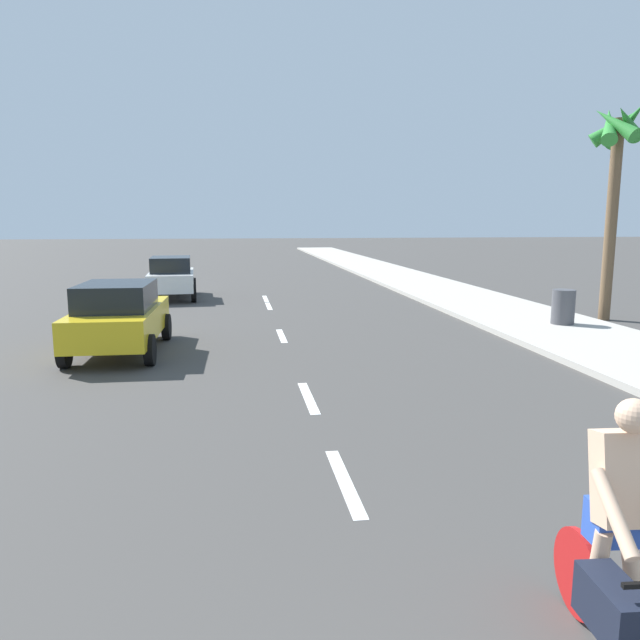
{
  "coord_description": "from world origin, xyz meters",
  "views": [
    {
      "loc": [
        -1.19,
        0.14,
        2.9
      ],
      "look_at": [
        0.37,
        10.86,
        1.1
      ],
      "focal_mm": 33.63,
      "sensor_mm": 36.0,
      "label": 1
    }
  ],
  "objects_px": {
    "parked_car_white": "(171,276)",
    "palm_tree_mid": "(617,152)",
    "trash_bin_far": "(563,307)",
    "cyclist": "(620,552)",
    "parked_car_yellow": "(119,316)"
  },
  "relations": [
    {
      "from": "cyclist",
      "to": "palm_tree_mid",
      "type": "xyz_separation_m",
      "value": [
        8.46,
        12.89,
        3.99
      ]
    },
    {
      "from": "parked_car_white",
      "to": "palm_tree_mid",
      "type": "height_order",
      "value": "palm_tree_mid"
    },
    {
      "from": "parked_car_white",
      "to": "palm_tree_mid",
      "type": "distance_m",
      "value": 15.37
    },
    {
      "from": "palm_tree_mid",
      "to": "trash_bin_far",
      "type": "bearing_deg",
      "value": -149.19
    },
    {
      "from": "cyclist",
      "to": "trash_bin_far",
      "type": "height_order",
      "value": "cyclist"
    },
    {
      "from": "trash_bin_far",
      "to": "palm_tree_mid",
      "type": "bearing_deg",
      "value": 30.81
    },
    {
      "from": "parked_car_yellow",
      "to": "parked_car_white",
      "type": "distance_m",
      "value": 9.5
    },
    {
      "from": "cyclist",
      "to": "parked_car_yellow",
      "type": "bearing_deg",
      "value": -60.56
    },
    {
      "from": "parked_car_yellow",
      "to": "cyclist",
      "type": "bearing_deg",
      "value": -63.68
    },
    {
      "from": "parked_car_white",
      "to": "palm_tree_mid",
      "type": "xyz_separation_m",
      "value": [
        13.13,
        -6.93,
        3.99
      ]
    },
    {
      "from": "parked_car_white",
      "to": "palm_tree_mid",
      "type": "relative_size",
      "value": 0.62
    },
    {
      "from": "palm_tree_mid",
      "to": "trash_bin_far",
      "type": "height_order",
      "value": "palm_tree_mid"
    },
    {
      "from": "parked_car_yellow",
      "to": "trash_bin_far",
      "type": "bearing_deg",
      "value": 7.79
    },
    {
      "from": "palm_tree_mid",
      "to": "parked_car_yellow",
      "type": "bearing_deg",
      "value": -169.13
    },
    {
      "from": "cyclist",
      "to": "parked_car_white",
      "type": "distance_m",
      "value": 20.36
    }
  ]
}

